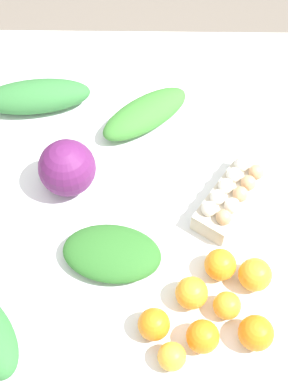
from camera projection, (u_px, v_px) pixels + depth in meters
The scene contains 15 objects.
ground_plane at pixel (144, 294), 2.08m from camera, with size 8.00×8.00×0.00m, color #70665B.
dining_table at pixel (144, 211), 1.56m from camera, with size 1.36×1.07×0.71m.
cabbage_purple at pixel (67, 168), 1.44m from camera, with size 0.16×0.16×0.16m, color #601E5B.
egg_carton at pixel (232, 196), 1.44m from camera, with size 0.27×0.22×0.09m.
greens_bunch_beet_tops at pixel (144, 114), 1.60m from camera, with size 0.30×0.12×0.08m, color #3D8433.
greens_bunch_kale at pixel (112, 253), 1.36m from camera, with size 0.25×0.16×0.06m, color #2D6B28.
greens_bunch_dandelion at pixel (36, 96), 1.63m from camera, with size 0.33×0.12×0.09m, color #337538.
orange_0 at pixel (154, 324), 1.25m from camera, with size 0.08×0.08×0.08m, color orange.
orange_1 at pixel (203, 336), 1.23m from camera, with size 0.08×0.08×0.08m, color orange.
orange_2 at pixel (172, 357), 1.21m from camera, with size 0.07×0.07×0.07m, color #F9A833.
orange_3 at pixel (255, 275), 1.31m from camera, with size 0.08×0.08×0.08m, color orange.
orange_4 at pixel (220, 265), 1.33m from camera, with size 0.08×0.08×0.08m, color orange.
orange_5 at pixel (227, 305), 1.28m from camera, with size 0.07×0.07×0.07m, color orange.
orange_6 at pixel (256, 333), 1.23m from camera, with size 0.08×0.08×0.08m, color orange.
orange_7 at pixel (192, 293), 1.29m from camera, with size 0.08×0.08×0.08m, color orange.
Camera 1 is at (-0.80, -0.01, 1.96)m, focal length 50.00 mm.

